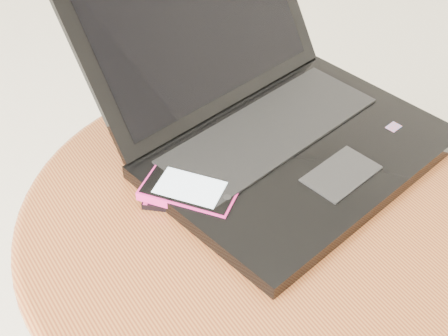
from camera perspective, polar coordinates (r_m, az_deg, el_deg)
table at (r=0.85m, az=2.74°, el=-8.47°), size 0.60×0.60×0.47m
laptop at (r=0.85m, az=4.17°, el=4.74°), size 0.44×0.45×0.22m
phone_black at (r=0.78m, az=-3.47°, el=-2.61°), size 0.11×0.11×0.01m
phone_pink at (r=0.77m, az=-3.12°, el=-2.14°), size 0.12×0.13×0.01m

